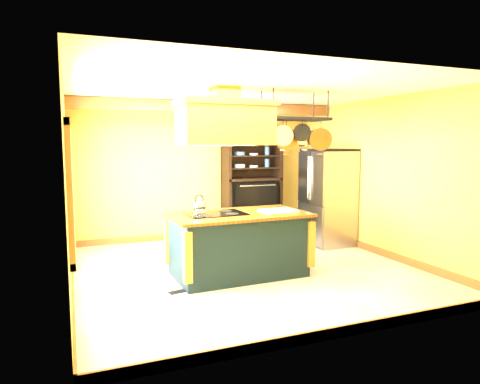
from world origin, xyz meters
TOP-DOWN VIEW (x-y plane):
  - floor at (0.00, 0.00)m, footprint 5.00×5.00m
  - ceiling at (0.00, 0.00)m, footprint 5.00×5.00m
  - wall_back at (0.00, 2.50)m, footprint 5.00×0.02m
  - wall_front at (0.00, -2.50)m, footprint 5.00×0.02m
  - wall_left at (-2.50, 0.00)m, footprint 0.02×5.00m
  - wall_right at (2.50, 0.00)m, footprint 0.02×5.00m
  - ceiling_beam at (0.00, 1.70)m, footprint 5.00×0.15m
  - window_near at (-2.47, -0.80)m, footprint 0.06×1.06m
  - window_far at (-2.47, 0.60)m, footprint 0.06×1.06m
  - kitchen_island at (-0.22, -0.20)m, footprint 2.03×1.18m
  - range_hood at (-0.42, -0.20)m, footprint 1.35×0.76m
  - pot_rack at (0.70, -0.20)m, footprint 1.10×0.50m
  - refrigerator at (2.09, 1.02)m, footprint 0.77×0.91m
  - hutch at (1.04, 2.27)m, footprint 1.20×0.55m
  - floor_register at (-1.20, -0.60)m, footprint 0.30×0.18m

SIDE VIEW (x-z plane):
  - floor at x=0.00m, z-range 0.00..0.00m
  - floor_register at x=-1.20m, z-range 0.00..0.01m
  - kitchen_island at x=-0.22m, z-range -0.09..1.02m
  - hutch at x=1.04m, z-range -0.23..1.89m
  - refrigerator at x=2.09m, z-range -0.02..1.76m
  - wall_back at x=0.00m, z-range 0.00..2.70m
  - wall_front at x=0.00m, z-range 0.00..2.70m
  - wall_left at x=-2.50m, z-range 0.00..2.70m
  - wall_right at x=2.50m, z-range 0.00..2.70m
  - window_near at x=-2.47m, z-range 0.62..2.18m
  - window_far at x=-2.47m, z-range 0.62..2.18m
  - pot_rack at x=0.70m, z-range 1.72..2.60m
  - range_hood at x=-0.42m, z-range 1.83..2.63m
  - ceiling_beam at x=0.00m, z-range 2.49..2.69m
  - ceiling at x=0.00m, z-range 2.70..2.70m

